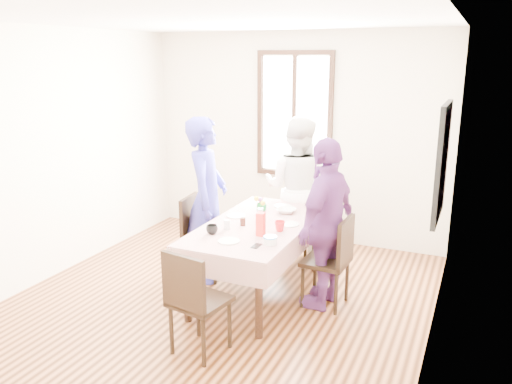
# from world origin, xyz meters

# --- Properties ---
(ground) EXTENTS (4.50, 4.50, 0.00)m
(ground) POSITION_xyz_m (0.00, 0.00, 0.00)
(ground) COLOR #321607
(ground) RESTS_ON ground
(back_wall) EXTENTS (4.00, 0.00, 4.00)m
(back_wall) POSITION_xyz_m (0.00, 2.25, 1.35)
(back_wall) COLOR beige
(back_wall) RESTS_ON ground
(right_wall) EXTENTS (0.00, 4.50, 4.50)m
(right_wall) POSITION_xyz_m (2.00, 0.00, 1.35)
(right_wall) COLOR beige
(right_wall) RESTS_ON ground
(window_frame) EXTENTS (1.02, 0.06, 1.62)m
(window_frame) POSITION_xyz_m (0.00, 2.23, 1.65)
(window_frame) COLOR black
(window_frame) RESTS_ON back_wall
(window_pane) EXTENTS (0.90, 0.02, 1.50)m
(window_pane) POSITION_xyz_m (0.00, 2.24, 1.65)
(window_pane) COLOR white
(window_pane) RESTS_ON back_wall
(art_poster) EXTENTS (0.04, 0.76, 0.96)m
(art_poster) POSITION_xyz_m (1.98, 0.30, 1.55)
(art_poster) COLOR red
(art_poster) RESTS_ON right_wall
(dining_table) EXTENTS (0.84, 1.71, 0.75)m
(dining_table) POSITION_xyz_m (0.28, 0.41, 0.38)
(dining_table) COLOR black
(dining_table) RESTS_ON ground
(tablecloth) EXTENTS (0.96, 1.83, 0.01)m
(tablecloth) POSITION_xyz_m (0.28, 0.41, 0.76)
(tablecloth) COLOR #510204
(tablecloth) RESTS_ON dining_table
(chair_left) EXTENTS (0.47, 0.47, 0.91)m
(chair_left) POSITION_xyz_m (-0.41, 0.57, 0.46)
(chair_left) COLOR black
(chair_left) RESTS_ON ground
(chair_right) EXTENTS (0.44, 0.44, 0.91)m
(chair_right) POSITION_xyz_m (0.98, 0.46, 0.46)
(chair_right) COLOR black
(chair_right) RESTS_ON ground
(chair_far) EXTENTS (0.43, 0.43, 0.91)m
(chair_far) POSITION_xyz_m (0.28, 1.59, 0.46)
(chair_far) COLOR black
(chair_far) RESTS_ON ground
(chair_near) EXTENTS (0.49, 0.49, 0.91)m
(chair_near) POSITION_xyz_m (0.28, -0.77, 0.46)
(chair_near) COLOR black
(chair_near) RESTS_ON ground
(person_left) EXTENTS (0.59, 0.74, 1.78)m
(person_left) POSITION_xyz_m (-0.40, 0.57, 0.89)
(person_left) COLOR #322F8F
(person_left) RESTS_ON ground
(person_far) EXTENTS (0.83, 0.65, 1.71)m
(person_far) POSITION_xyz_m (0.28, 1.57, 0.86)
(person_far) COLOR white
(person_far) RESTS_ON ground
(person_right) EXTENTS (0.57, 1.03, 1.67)m
(person_right) POSITION_xyz_m (0.97, 0.46, 0.83)
(person_right) COLOR #5F2C6C
(person_right) RESTS_ON ground
(mug_black) EXTENTS (0.14, 0.14, 0.09)m
(mug_black) POSITION_xyz_m (0.01, -0.05, 0.81)
(mug_black) COLOR black
(mug_black) RESTS_ON tablecloth
(mug_flag) EXTENTS (0.15, 0.15, 0.10)m
(mug_flag) POSITION_xyz_m (0.57, 0.28, 0.81)
(mug_flag) COLOR red
(mug_flag) RESTS_ON tablecloth
(mug_green) EXTENTS (0.15, 0.15, 0.09)m
(mug_green) POSITION_xyz_m (0.16, 0.80, 0.81)
(mug_green) COLOR #0C7226
(mug_green) RESTS_ON tablecloth
(serving_bowl) EXTENTS (0.22, 0.22, 0.05)m
(serving_bowl) POSITION_xyz_m (0.42, 0.86, 0.79)
(serving_bowl) COLOR white
(serving_bowl) RESTS_ON tablecloth
(juice_carton) EXTENTS (0.07, 0.07, 0.22)m
(juice_carton) POSITION_xyz_m (0.45, 0.09, 0.87)
(juice_carton) COLOR red
(juice_carton) RESTS_ON tablecloth
(butter_tub) EXTENTS (0.12, 0.12, 0.06)m
(butter_tub) POSITION_xyz_m (0.62, -0.08, 0.79)
(butter_tub) COLOR white
(butter_tub) RESTS_ON tablecloth
(jam_jar) EXTENTS (0.05, 0.05, 0.08)m
(jam_jar) POSITION_xyz_m (0.17, 0.29, 0.80)
(jam_jar) COLOR black
(jam_jar) RESTS_ON tablecloth
(drinking_glass) EXTENTS (0.06, 0.06, 0.09)m
(drinking_glass) POSITION_xyz_m (0.08, 0.13, 0.81)
(drinking_glass) COLOR silver
(drinking_glass) RESTS_ON tablecloth
(smartphone) EXTENTS (0.06, 0.12, 0.01)m
(smartphone) POSITION_xyz_m (0.53, -0.18, 0.77)
(smartphone) COLOR black
(smartphone) RESTS_ON tablecloth
(flower_vase) EXTENTS (0.07, 0.07, 0.14)m
(flower_vase) POSITION_xyz_m (0.27, 0.48, 0.83)
(flower_vase) COLOR silver
(flower_vase) RESTS_ON tablecloth
(plate_left) EXTENTS (0.20, 0.20, 0.01)m
(plate_left) POSITION_xyz_m (-0.02, 0.53, 0.77)
(plate_left) COLOR white
(plate_left) RESTS_ON tablecloth
(plate_right) EXTENTS (0.20, 0.20, 0.01)m
(plate_right) POSITION_xyz_m (0.58, 0.50, 0.77)
(plate_right) COLOR white
(plate_right) RESTS_ON tablecloth
(plate_far) EXTENTS (0.20, 0.20, 0.01)m
(plate_far) POSITION_xyz_m (0.30, 1.06, 0.77)
(plate_far) COLOR white
(plate_far) RESTS_ON tablecloth
(plate_near) EXTENTS (0.20, 0.20, 0.01)m
(plate_near) POSITION_xyz_m (0.25, -0.18, 0.77)
(plate_near) COLOR white
(plate_near) RESTS_ON tablecloth
(butter_lid) EXTENTS (0.12, 0.12, 0.01)m
(butter_lid) POSITION_xyz_m (0.62, -0.08, 0.83)
(butter_lid) COLOR blue
(butter_lid) RESTS_ON butter_tub
(flower_bunch) EXTENTS (0.09, 0.09, 0.10)m
(flower_bunch) POSITION_xyz_m (0.27, 0.48, 0.95)
(flower_bunch) COLOR yellow
(flower_bunch) RESTS_ON flower_vase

